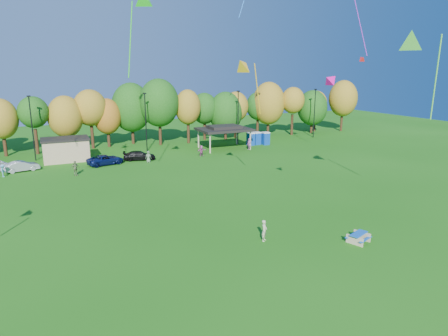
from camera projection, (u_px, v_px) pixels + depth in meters
name	position (u px, v px, depth m)	size (l,w,h in m)	color
ground	(263.00, 260.00, 26.84)	(160.00, 160.00, 0.00)	#19600F
tree_line	(119.00, 111.00, 65.24)	(93.57, 10.55, 11.15)	black
lamp_posts	(146.00, 120.00, 61.83)	(64.50, 0.25, 9.09)	black
utility_building	(66.00, 149.00, 56.00)	(6.30, 4.30, 3.25)	tan
pavilion	(224.00, 129.00, 64.41)	(8.20, 6.20, 3.77)	tan
porta_potties	(258.00, 138.00, 68.17)	(3.75, 1.85, 2.18)	#0C3C9D
picnic_table	(358.00, 237.00, 29.57)	(2.02, 1.86, 0.71)	tan
kite_flyer	(264.00, 231.00, 29.73)	(0.59, 0.39, 1.63)	#C2BC91
car_b	(22.00, 166.00, 50.28)	(1.42, 4.07, 1.34)	#9C9CA1
car_c	(106.00, 160.00, 53.87)	(2.24, 4.87, 1.35)	#0C174B
car_d	(139.00, 156.00, 56.64)	(1.82, 4.49, 1.30)	black
far_person_0	(249.00, 144.00, 63.97)	(0.68, 0.45, 1.86)	#9F4B94
far_person_1	(3.00, 171.00, 47.65)	(0.99, 0.57, 1.53)	#529EB6
far_person_2	(75.00, 168.00, 48.19)	(1.07, 0.44, 1.82)	#617447
far_person_4	(148.00, 157.00, 55.15)	(0.78, 0.51, 1.61)	#5F8057
far_person_5	(201.00, 151.00, 59.15)	(1.54, 0.49, 1.66)	#A34480
kite_8	(242.00, 65.00, 37.19)	(3.12, 2.79, 5.62)	yellow
kite_9	(361.00, 59.00, 55.23)	(1.18, 1.38, 1.22)	red
kite_10	(412.00, 38.00, 31.18)	(4.23, 3.75, 7.77)	#6DEC53
kite_13	(332.00, 79.00, 30.37)	(1.42, 1.17, 1.30)	#F10D90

